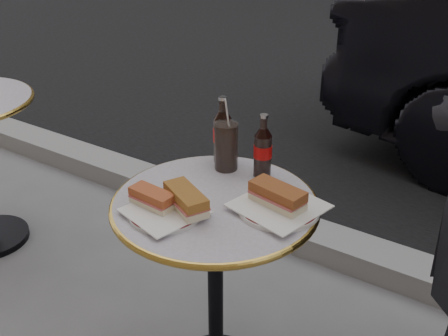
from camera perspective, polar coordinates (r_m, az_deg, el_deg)
The scene contains 10 objects.
curb at distance 2.71m, azimuth 10.02°, elevation -7.50°, with size 40.00×0.20×0.12m, color gray.
bistro_table at distance 1.88m, azimuth -0.86°, elevation -12.98°, with size 0.62×0.62×0.73m, color #BAB2C4, non-canonical shape.
plate_left at distance 1.60m, azimuth -6.03°, elevation -4.61°, with size 0.21×0.21×0.01m, color silver.
plate_right at distance 1.62m, azimuth 5.58°, elevation -4.08°, with size 0.24×0.24×0.01m, color white.
sandwich_left_a at distance 1.61m, azimuth -7.29°, elevation -3.15°, with size 0.14×0.06×0.05m, color #B0512C.
sandwich_left_b at distance 1.59m, azimuth -3.88°, elevation -3.31°, with size 0.16×0.08×0.06m, color #955D25.
sandwich_right at distance 1.61m, azimuth 5.45°, elevation -2.92°, with size 0.17×0.08×0.06m, color brown.
cola_bottle_left at distance 1.84m, azimuth -0.14°, elevation 3.95°, with size 0.06×0.06×0.23m, color black, non-canonical shape.
cola_bottle_right at distance 1.76m, azimuth 3.98°, elevation 2.27°, with size 0.06×0.06×0.21m, color black, non-canonical shape.
cola_glass at distance 1.81m, azimuth 0.23°, elevation 2.24°, with size 0.08×0.08×0.16m, color black.
Camera 1 is at (0.80, -1.18, 1.59)m, focal length 45.00 mm.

